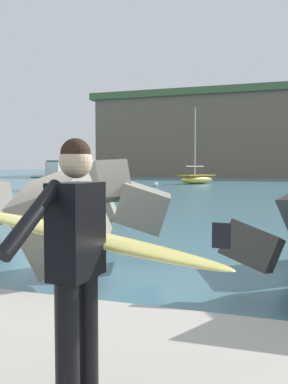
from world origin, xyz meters
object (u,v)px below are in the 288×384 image
at_px(surfer_with_board, 81,252).
at_px(mooring_buoy_middle, 47,184).
at_px(mooring_buoy_inner, 156,184).
at_px(boat_mid_centre, 197,179).
at_px(boat_mid_left, 61,180).
at_px(boat_near_left, 70,176).

distance_m(surfer_with_board, mooring_buoy_middle, 36.98).
distance_m(surfer_with_board, mooring_buoy_inner, 35.35).
xyz_separation_m(surfer_with_board, boat_mid_centre, (-7.84, 41.37, -0.73)).
relative_size(boat_mid_left, mooring_buoy_inner, 13.64).
height_order(boat_mid_left, mooring_buoy_middle, boat_mid_left).
xyz_separation_m(boat_near_left, mooring_buoy_middle, (2.71, -9.29, -0.47)).
bearing_deg(mooring_buoy_middle, surfer_with_board, -57.87).
bearing_deg(surfer_with_board, mooring_buoy_inner, 106.51).
bearing_deg(mooring_buoy_inner, surfer_with_board, -73.49).
bearing_deg(mooring_buoy_inner, mooring_buoy_middle, -165.04).
height_order(boat_near_left, boat_mid_centre, boat_mid_centre).
height_order(mooring_buoy_inner, mooring_buoy_middle, same).
distance_m(boat_mid_centre, mooring_buoy_middle, 15.53).
bearing_deg(surfer_with_board, boat_mid_left, 120.25).
bearing_deg(boat_mid_centre, boat_mid_left, -117.67).
xyz_separation_m(boat_mid_centre, mooring_buoy_middle, (-11.82, -10.07, -0.33)).
xyz_separation_m(boat_mid_left, boat_mid_centre, (7.71, 14.71, -0.19)).
bearing_deg(boat_mid_centre, mooring_buoy_middle, -139.58).
bearing_deg(mooring_buoy_middle, boat_mid_centre, 40.42).
bearing_deg(mooring_buoy_middle, boat_mid_left, -48.43).
distance_m(surfer_with_board, boat_mid_centre, 42.11).
xyz_separation_m(boat_mid_centre, mooring_buoy_inner, (-2.20, -7.50, -0.33)).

